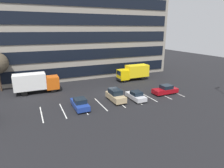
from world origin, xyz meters
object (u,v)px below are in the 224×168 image
box_truck_yellow_all (133,72)px  sedan_maroon (165,90)px  box_truck_orange (36,82)px  suv_tan (116,95)px  sedan_navy (80,104)px  sedan_silver (136,96)px

box_truck_yellow_all → sedan_maroon: size_ratio=1.60×
box_truck_orange → suv_tan: (11.02, -9.34, -1.05)m
suv_tan → box_truck_yellow_all: bearing=47.7°
sedan_maroon → sedan_navy: (-15.15, -0.05, -0.02)m
box_truck_yellow_all → sedan_navy: size_ratio=1.64×
box_truck_yellow_all → sedan_navy: box_truck_yellow_all is taller
box_truck_orange → sedan_maroon: box_truck_orange is taller
box_truck_yellow_all → box_truck_orange: size_ratio=0.94×
box_truck_orange → sedan_silver: bearing=-35.8°
suv_tan → sedan_maroon: bearing=-3.2°
suv_tan → sedan_silver: suv_tan is taller
sedan_navy → sedan_silver: 9.01m
suv_tan → sedan_navy: bearing=-174.4°
box_truck_yellow_all → sedan_silver: size_ratio=1.77×
box_truck_orange → sedan_maroon: bearing=-25.9°
sedan_maroon → suv_tan: suv_tan is taller
sedan_maroon → sedan_navy: sedan_maroon is taller
sedan_maroon → suv_tan: 9.31m
sedan_maroon → sedan_silver: sedan_maroon is taller
sedan_maroon → suv_tan: (-9.29, 0.53, 0.17)m
box_truck_orange → sedan_silver: size_ratio=1.89×
box_truck_yellow_all → suv_tan: 13.42m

